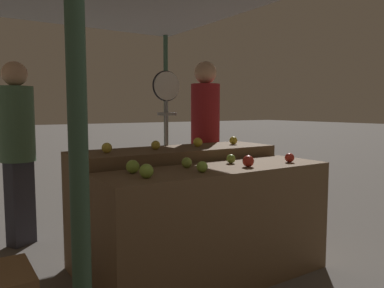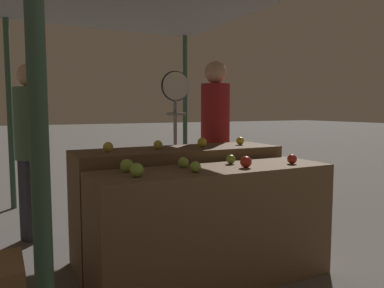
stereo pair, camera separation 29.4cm
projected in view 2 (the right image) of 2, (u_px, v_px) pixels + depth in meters
ground_plane at (214, 283)px, 2.79m from camera, size 60.00×60.00×0.00m
display_counter_front at (215, 226)px, 2.75m from camera, size 1.80×0.55×0.87m
display_counter_back at (180, 202)px, 3.28m from camera, size 1.80×0.55×0.96m
apple_front_0 at (137, 170)px, 2.33m from camera, size 0.09×0.09×0.09m
apple_front_1 at (195, 167)px, 2.51m from camera, size 0.08×0.08×0.08m
apple_front_2 at (246, 162)px, 2.71m from camera, size 0.09×0.09×0.09m
apple_front_3 at (292, 159)px, 2.91m from camera, size 0.07×0.07×0.07m
apple_front_4 at (127, 166)px, 2.51m from camera, size 0.09×0.09×0.09m
apple_front_5 at (183, 162)px, 2.71m from camera, size 0.08×0.08×0.08m
apple_front_6 at (231, 159)px, 2.90m from camera, size 0.07×0.07×0.07m
apple_back_0 at (108, 147)px, 2.93m from camera, size 0.08×0.08×0.08m
apple_back_1 at (158, 145)px, 3.13m from camera, size 0.08×0.08×0.08m
apple_back_2 at (202, 142)px, 3.32m from camera, size 0.08×0.08×0.08m
apple_back_3 at (240, 141)px, 3.51m from camera, size 0.08×0.08×0.08m
produce_scale at (176, 114)px, 3.84m from camera, size 0.31×0.20×1.68m
person_vendor_at_scale at (215, 131)px, 3.97m from camera, size 0.32×0.32×1.79m
person_customer_left at (32, 137)px, 3.65m from camera, size 0.43×0.43×1.73m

